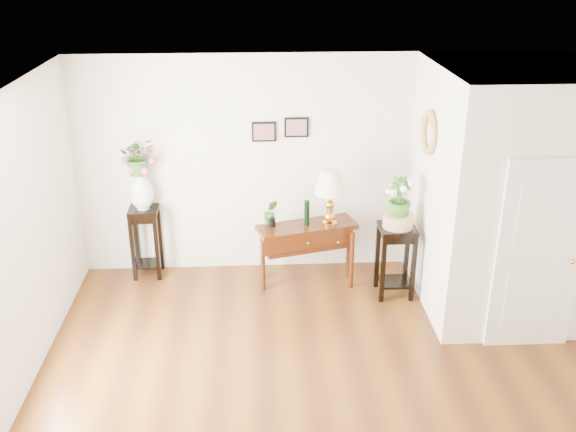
{
  "coord_description": "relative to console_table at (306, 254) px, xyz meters",
  "views": [
    {
      "loc": [
        -0.76,
        -4.91,
        4.0
      ],
      "look_at": [
        -0.43,
        1.3,
        1.33
      ],
      "focal_mm": 40.0,
      "sensor_mm": 36.0,
      "label": 1
    }
  ],
  "objects": [
    {
      "name": "partition",
      "position": [
        2.25,
        -0.45,
        0.99
      ],
      "size": [
        1.8,
        1.95,
        2.8
      ],
      "primitive_type": "cube",
      "color": "silver",
      "rests_on": "floor"
    },
    {
      "name": "lily_arrangement",
      "position": [
        -2.03,
        0.34,
        1.16
      ],
      "size": [
        0.5,
        0.46,
        0.48
      ],
      "primitive_type": "imported",
      "rotation": [
        0.0,
        0.0,
        0.22
      ],
      "color": "#316721",
      "rests_on": "porcelain_vase"
    },
    {
      "name": "porcelain_vase",
      "position": [
        -2.03,
        0.34,
        0.75
      ],
      "size": [
        0.36,
        0.36,
        0.5
      ],
      "primitive_type": null,
      "rotation": [
        0.0,
        0.0,
        0.28
      ],
      "color": "white",
      "rests_on": "plant_stand_a"
    },
    {
      "name": "plant_stand_a",
      "position": [
        -2.03,
        0.34,
        0.06
      ],
      "size": [
        0.37,
        0.37,
        0.93
      ],
      "primitive_type": "cube",
      "rotation": [
        0.0,
        0.0,
        0.03
      ],
      "color": "black",
      "rests_on": "floor"
    },
    {
      "name": "art_print_right",
      "position": [
        -0.1,
        0.5,
        1.49
      ],
      "size": [
        0.3,
        0.02,
        0.25
      ],
      "primitive_type": "cube",
      "color": "black",
      "rests_on": "wall_back"
    },
    {
      "name": "wall_back",
      "position": [
        0.15,
        0.52,
        0.99
      ],
      "size": [
        6.0,
        0.02,
        2.8
      ],
      "primitive_type": "cube",
      "color": "silver",
      "rests_on": "ground"
    },
    {
      "name": "floor",
      "position": [
        0.15,
        -2.23,
        -0.41
      ],
      "size": [
        6.0,
        5.5,
        0.02
      ],
      "primitive_type": "cube",
      "color": "#623711",
      "rests_on": "ground"
    },
    {
      "name": "ceiling",
      "position": [
        0.15,
        -2.23,
        2.39
      ],
      "size": [
        6.0,
        5.5,
        0.02
      ],
      "primitive_type": "cube",
      "color": "white",
      "rests_on": "ground"
    },
    {
      "name": "narcissus",
      "position": [
        1.05,
        -0.31,
        0.86
      ],
      "size": [
        0.33,
        0.33,
        0.49
      ],
      "primitive_type": "imported",
      "rotation": [
        0.0,
        0.0,
        -0.24
      ],
      "color": "#316721",
      "rests_on": "ceramic_bowl"
    },
    {
      "name": "wall_ornament",
      "position": [
        1.31,
        -0.33,
        1.64
      ],
      "size": [
        0.07,
        0.51,
        0.51
      ],
      "primitive_type": "torus",
      "rotation": [
        0.0,
        1.57,
        0.0
      ],
      "color": "tan",
      "rests_on": "partition"
    },
    {
      "name": "art_print_left",
      "position": [
        -0.5,
        0.5,
        1.44
      ],
      "size": [
        0.3,
        0.02,
        0.25
      ],
      "primitive_type": "cube",
      "color": "black",
      "rests_on": "wall_back"
    },
    {
      "name": "door",
      "position": [
        2.25,
        -1.45,
        0.64
      ],
      "size": [
        0.9,
        0.05,
        2.1
      ],
      "primitive_type": "cube",
      "color": "silver",
      "rests_on": "floor"
    },
    {
      "name": "ceramic_bowl",
      "position": [
        1.05,
        -0.31,
        0.57
      ],
      "size": [
        0.44,
        0.44,
        0.16
      ],
      "primitive_type": "cylinder",
      "rotation": [
        0.0,
        0.0,
        -0.26
      ],
      "color": "tan",
      "rests_on": "plant_stand_b"
    },
    {
      "name": "plant_stand_b",
      "position": [
        1.05,
        -0.31,
        0.04
      ],
      "size": [
        0.43,
        0.43,
        0.9
      ],
      "primitive_type": "cube",
      "rotation": [
        0.0,
        0.0,
        0.0
      ],
      "color": "black",
      "rests_on": "floor"
    },
    {
      "name": "console_table",
      "position": [
        0.0,
        0.0,
        0.0
      ],
      "size": [
        1.28,
        0.72,
        0.81
      ],
      "primitive_type": "cube",
      "rotation": [
        0.0,
        0.0,
        0.27
      ],
      "color": "#371C09",
      "rests_on": "floor"
    },
    {
      "name": "potted_plant",
      "position": [
        -0.44,
        0.0,
        0.57
      ],
      "size": [
        0.18,
        0.15,
        0.32
      ],
      "primitive_type": "imported",
      "rotation": [
        0.0,
        0.0,
        0.05
      ],
      "color": "#316721",
      "rests_on": "console_table"
    },
    {
      "name": "table_lamp",
      "position": [
        0.28,
        0.0,
        0.76
      ],
      "size": [
        0.44,
        0.44,
        0.71
      ],
      "primitive_type": "cube",
      "rotation": [
        0.0,
        0.0,
        0.1
      ],
      "color": "gold",
      "rests_on": "console_table"
    },
    {
      "name": "green_vase",
      "position": [
        -0.0,
        0.0,
        0.58
      ],
      "size": [
        0.07,
        0.07,
        0.32
      ],
      "primitive_type": "cylinder",
      "rotation": [
        0.0,
        0.0,
        -0.11
      ],
      "color": "black",
      "rests_on": "console_table"
    }
  ]
}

